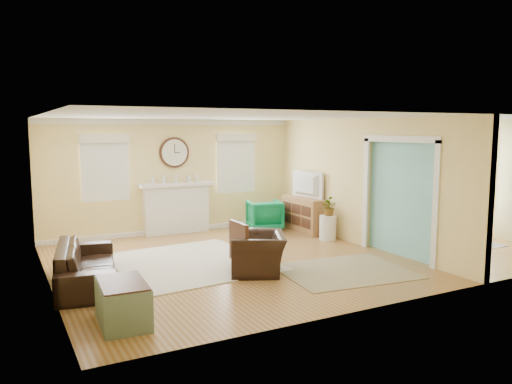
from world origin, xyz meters
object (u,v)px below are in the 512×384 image
at_px(eames_chair, 258,253).
at_px(green_chair, 265,215).
at_px(dining_table, 421,224).
at_px(sofa, 87,264).
at_px(credenza, 304,214).

height_order(eames_chair, green_chair, green_chair).
bearing_deg(green_chair, dining_table, 149.64).
xyz_separation_m(sofa, credenza, (5.18, 1.81, 0.08)).
xyz_separation_m(sofa, eames_chair, (2.63, -0.66, 0.01)).
height_order(sofa, eames_chair, eames_chair).
bearing_deg(sofa, credenza, -61.18).
xyz_separation_m(eames_chair, green_chair, (1.81, 3.06, 0.02)).
relative_size(sofa, dining_table, 1.16).
bearing_deg(green_chair, credenza, 155.21).
bearing_deg(dining_table, eames_chair, 90.30).
relative_size(eames_chair, dining_table, 0.55).
xyz_separation_m(sofa, dining_table, (6.98, -0.06, 0.01)).
xyz_separation_m(eames_chair, credenza, (2.55, 2.47, 0.07)).
bearing_deg(green_chair, sofa, 42.07).
bearing_deg(sofa, eames_chair, -94.48).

